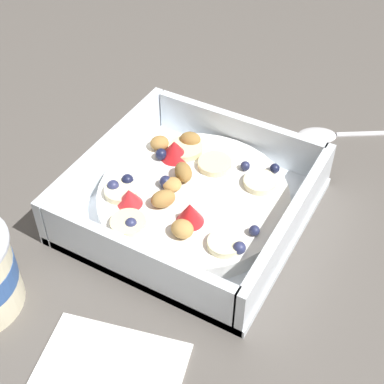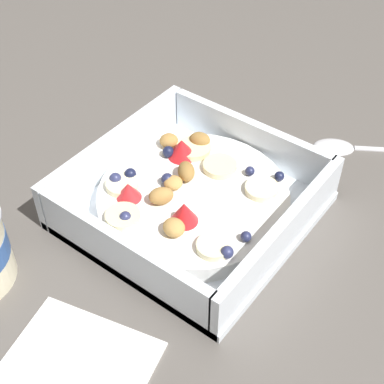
% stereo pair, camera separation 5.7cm
% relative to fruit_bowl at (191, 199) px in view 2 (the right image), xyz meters
% --- Properties ---
extents(ground_plane, '(2.40, 2.40, 0.00)m').
position_rel_fruit_bowl_xyz_m(ground_plane, '(-0.00, -0.00, -0.02)').
color(ground_plane, '#56514C').
extents(fruit_bowl, '(0.22, 0.22, 0.06)m').
position_rel_fruit_bowl_xyz_m(fruit_bowl, '(0.00, 0.00, 0.00)').
color(fruit_bowl, white).
rests_on(fruit_bowl, ground).
extents(spoon, '(0.11, 0.16, 0.01)m').
position_rel_fruit_bowl_xyz_m(spoon, '(0.20, -0.09, -0.02)').
color(spoon, silver).
rests_on(spoon, ground).
extents(folded_napkin, '(0.15, 0.15, 0.01)m').
position_rel_fruit_bowl_xyz_m(folded_napkin, '(-0.21, -0.04, -0.02)').
color(folded_napkin, white).
rests_on(folded_napkin, ground).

